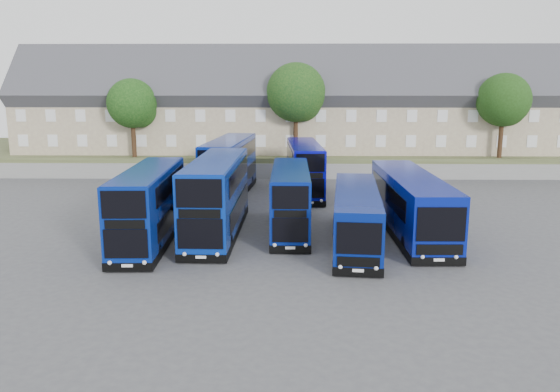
{
  "coord_description": "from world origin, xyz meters",
  "views": [
    {
      "loc": [
        1.34,
        -28.57,
        9.2
      ],
      "look_at": [
        0.78,
        5.11,
        2.2
      ],
      "focal_mm": 35.0,
      "sensor_mm": 36.0,
      "label": 1
    }
  ],
  "objects_px": {
    "coach_east_a": "(356,218)",
    "tree_east": "(505,102)",
    "tree_far": "(535,97)",
    "dd_front_left": "(149,207)",
    "tree_west": "(134,105)",
    "tree_mid": "(297,95)",
    "dd_front_mid": "(217,198)"
  },
  "relations": [
    {
      "from": "dd_front_mid",
      "to": "tree_mid",
      "type": "bearing_deg",
      "value": 77.6
    },
    {
      "from": "dd_front_mid",
      "to": "tree_far",
      "type": "relative_size",
      "value": 1.36
    },
    {
      "from": "coach_east_a",
      "to": "tree_east",
      "type": "bearing_deg",
      "value": 59.25
    },
    {
      "from": "coach_east_a",
      "to": "tree_west",
      "type": "relative_size",
      "value": 1.56
    },
    {
      "from": "tree_west",
      "to": "tree_far",
      "type": "relative_size",
      "value": 0.88
    },
    {
      "from": "dd_front_mid",
      "to": "tree_mid",
      "type": "xyz_separation_m",
      "value": [
        5.21,
        21.57,
        5.78
      ]
    },
    {
      "from": "tree_far",
      "to": "tree_east",
      "type": "bearing_deg",
      "value": -130.6
    },
    {
      "from": "dd_front_left",
      "to": "tree_west",
      "type": "bearing_deg",
      "value": 105.17
    },
    {
      "from": "dd_front_left",
      "to": "tree_east",
      "type": "bearing_deg",
      "value": 36.39
    },
    {
      "from": "dd_front_left",
      "to": "tree_west",
      "type": "relative_size",
      "value": 1.42
    },
    {
      "from": "tree_east",
      "to": "tree_far",
      "type": "distance_m",
      "value": 9.23
    },
    {
      "from": "tree_east",
      "to": "dd_front_left",
      "type": "bearing_deg",
      "value": -141.63
    },
    {
      "from": "dd_front_left",
      "to": "tree_west",
      "type": "xyz_separation_m",
      "value": [
        -7.07,
        22.91,
        4.94
      ]
    },
    {
      "from": "dd_front_mid",
      "to": "tree_east",
      "type": "relative_size",
      "value": 1.44
    },
    {
      "from": "dd_front_left",
      "to": "tree_mid",
      "type": "xyz_separation_m",
      "value": [
        8.93,
        23.41,
        5.96
      ]
    },
    {
      "from": "coach_east_a",
      "to": "tree_far",
      "type": "height_order",
      "value": "tree_far"
    },
    {
      "from": "coach_east_a",
      "to": "tree_east",
      "type": "distance_m",
      "value": 29.14
    },
    {
      "from": "coach_east_a",
      "to": "tree_mid",
      "type": "relative_size",
      "value": 1.3
    },
    {
      "from": "tree_mid",
      "to": "tree_far",
      "type": "bearing_deg",
      "value": 14.04
    },
    {
      "from": "dd_front_left",
      "to": "tree_far",
      "type": "distance_m",
      "value": 46.33
    },
    {
      "from": "tree_mid",
      "to": "tree_east",
      "type": "distance_m",
      "value": 20.02
    },
    {
      "from": "dd_front_left",
      "to": "tree_east",
      "type": "distance_m",
      "value": 37.28
    },
    {
      "from": "tree_west",
      "to": "tree_mid",
      "type": "xyz_separation_m",
      "value": [
        16.0,
        0.5,
        1.02
      ]
    },
    {
      "from": "tree_far",
      "to": "dd_front_mid",
      "type": "bearing_deg",
      "value": -138.03
    },
    {
      "from": "tree_west",
      "to": "coach_east_a",
      "type": "bearing_deg",
      "value": -50.32
    },
    {
      "from": "coach_east_a",
      "to": "tree_far",
      "type": "xyz_separation_m",
      "value": [
        22.91,
        30.0,
        6.16
      ]
    },
    {
      "from": "dd_front_left",
      "to": "coach_east_a",
      "type": "bearing_deg",
      "value": -2.45
    },
    {
      "from": "coach_east_a",
      "to": "tree_east",
      "type": "height_order",
      "value": "tree_east"
    },
    {
      "from": "dd_front_mid",
      "to": "tree_mid",
      "type": "height_order",
      "value": "tree_mid"
    },
    {
      "from": "tree_mid",
      "to": "dd_front_mid",
      "type": "bearing_deg",
      "value": -103.59
    },
    {
      "from": "coach_east_a",
      "to": "tree_west",
      "type": "height_order",
      "value": "tree_west"
    },
    {
      "from": "tree_west",
      "to": "tree_mid",
      "type": "height_order",
      "value": "tree_mid"
    }
  ]
}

